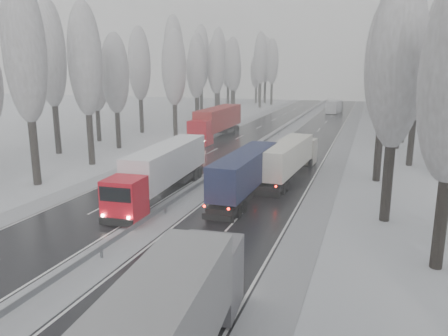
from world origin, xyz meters
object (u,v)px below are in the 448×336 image
Objects in this scene: box_truck_distant at (335,107)px; truck_red_white at (163,168)px; truck_cream_box at (290,156)px; truck_red_red at (216,121)px; truck_blue_box at (249,169)px.

truck_red_white is (-7.60, -73.43, 0.83)m from box_truck_distant.
truck_red_white is (-8.89, -9.15, 0.21)m from truck_cream_box.
truck_red_white is 30.13m from truck_red_red.
truck_red_red reaches higher than truck_cream_box.
truck_cream_box is at bearing -81.57° from box_truck_distant.
truck_blue_box is at bearing -104.14° from truck_cream_box.
truck_cream_box is 1.75× the size of box_truck_distant.
truck_red_red is at bearing 129.89° from truck_cream_box.
box_truck_distant is at bearing 72.18° from truck_red_red.
truck_cream_box is 0.91× the size of truck_red_white.
box_truck_distant is 0.52× the size of truck_red_white.
truck_red_red reaches higher than truck_blue_box.
box_truck_distant is 45.92m from truck_red_red.
truck_red_red is (-12.61, 27.09, 0.45)m from truck_blue_box.
truck_cream_box is 12.76m from truck_red_white.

